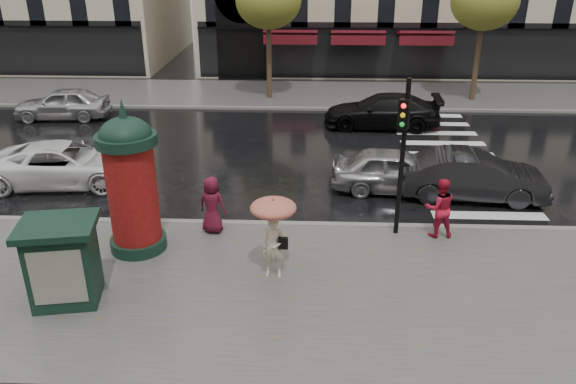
{
  "coord_description": "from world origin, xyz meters",
  "views": [
    {
      "loc": [
        0.24,
        -12.23,
        8.0
      ],
      "look_at": [
        -0.31,
        1.5,
        1.83
      ],
      "focal_mm": 35.0,
      "sensor_mm": 36.0,
      "label": 1
    }
  ],
  "objects_px": {
    "morris_column": "(131,181)",
    "newsstand": "(63,261)",
    "man_burgundy": "(212,205)",
    "car_black": "(382,111)",
    "woman_umbrella": "(274,225)",
    "car_silver": "(396,170)",
    "car_white": "(65,164)",
    "car_darkgrey": "(472,176)",
    "traffic_light": "(403,144)",
    "woman_red": "(440,208)",
    "car_far_silver": "(62,104)"
  },
  "relations": [
    {
      "from": "car_darkgrey",
      "to": "traffic_light",
      "type": "bearing_deg",
      "value": 140.14
    },
    {
      "from": "woman_red",
      "to": "man_burgundy",
      "type": "distance_m",
      "value": 6.56
    },
    {
      "from": "woman_red",
      "to": "car_darkgrey",
      "type": "xyz_separation_m",
      "value": [
        1.72,
        2.97,
        -0.21
      ]
    },
    {
      "from": "woman_umbrella",
      "to": "traffic_light",
      "type": "bearing_deg",
      "value": 35.06
    },
    {
      "from": "car_far_silver",
      "to": "car_black",
      "type": "bearing_deg",
      "value": 82.55
    },
    {
      "from": "morris_column",
      "to": "traffic_light",
      "type": "bearing_deg",
      "value": 8.67
    },
    {
      "from": "morris_column",
      "to": "car_black",
      "type": "distance_m",
      "value": 14.43
    },
    {
      "from": "car_silver",
      "to": "car_black",
      "type": "distance_m",
      "value": 7.35
    },
    {
      "from": "traffic_light",
      "to": "newsstand",
      "type": "bearing_deg",
      "value": -156.12
    },
    {
      "from": "traffic_light",
      "to": "car_white",
      "type": "height_order",
      "value": "traffic_light"
    },
    {
      "from": "car_darkgrey",
      "to": "man_burgundy",
      "type": "bearing_deg",
      "value": 114.89
    },
    {
      "from": "man_burgundy",
      "to": "car_white",
      "type": "height_order",
      "value": "man_burgundy"
    },
    {
      "from": "traffic_light",
      "to": "car_silver",
      "type": "relative_size",
      "value": 1.03
    },
    {
      "from": "woman_red",
      "to": "car_white",
      "type": "distance_m",
      "value": 12.97
    },
    {
      "from": "traffic_light",
      "to": "car_white",
      "type": "relative_size",
      "value": 0.85
    },
    {
      "from": "man_burgundy",
      "to": "car_silver",
      "type": "xyz_separation_m",
      "value": [
        5.81,
        3.47,
        -0.22
      ]
    },
    {
      "from": "woman_umbrella",
      "to": "woman_red",
      "type": "distance_m",
      "value": 5.21
    },
    {
      "from": "man_burgundy",
      "to": "newsstand",
      "type": "relative_size",
      "value": 0.83
    },
    {
      "from": "car_silver",
      "to": "car_black",
      "type": "relative_size",
      "value": 0.84
    },
    {
      "from": "newsstand",
      "to": "car_black",
      "type": "xyz_separation_m",
      "value": [
        9.03,
        14.42,
        -0.41
      ]
    },
    {
      "from": "woman_red",
      "to": "morris_column",
      "type": "xyz_separation_m",
      "value": [
        -8.49,
        -1.06,
        1.15
      ]
    },
    {
      "from": "traffic_light",
      "to": "car_far_silver",
      "type": "xyz_separation_m",
      "value": [
        -14.62,
        11.5,
        -2.14
      ]
    },
    {
      "from": "car_white",
      "to": "car_silver",
      "type": "bearing_deg",
      "value": -95.82
    },
    {
      "from": "woman_umbrella",
      "to": "car_black",
      "type": "height_order",
      "value": "woman_umbrella"
    },
    {
      "from": "woman_umbrella",
      "to": "car_silver",
      "type": "distance_m",
      "value": 7.03
    },
    {
      "from": "car_black",
      "to": "car_far_silver",
      "type": "bearing_deg",
      "value": -89.76
    },
    {
      "from": "morris_column",
      "to": "newsstand",
      "type": "bearing_deg",
      "value": -110.68
    },
    {
      "from": "morris_column",
      "to": "newsstand",
      "type": "xyz_separation_m",
      "value": [
        -0.96,
        -2.54,
        -0.98
      ]
    },
    {
      "from": "woman_umbrella",
      "to": "newsstand",
      "type": "relative_size",
      "value": 1.07
    },
    {
      "from": "woman_red",
      "to": "newsstand",
      "type": "bearing_deg",
      "value": 15.65
    },
    {
      "from": "newsstand",
      "to": "car_far_silver",
      "type": "distance_m",
      "value": 16.44
    },
    {
      "from": "man_burgundy",
      "to": "car_far_silver",
      "type": "height_order",
      "value": "man_burgundy"
    },
    {
      "from": "car_darkgrey",
      "to": "car_far_silver",
      "type": "relative_size",
      "value": 1.08
    },
    {
      "from": "traffic_light",
      "to": "car_silver",
      "type": "distance_m",
      "value": 4.06
    },
    {
      "from": "car_white",
      "to": "car_far_silver",
      "type": "height_order",
      "value": "car_far_silver"
    },
    {
      "from": "car_far_silver",
      "to": "man_burgundy",
      "type": "bearing_deg",
      "value": 33.99
    },
    {
      "from": "woman_red",
      "to": "traffic_light",
      "type": "xyz_separation_m",
      "value": [
        -1.2,
        0.05,
        1.89
      ]
    },
    {
      "from": "car_white",
      "to": "car_black",
      "type": "distance_m",
      "value": 14.01
    },
    {
      "from": "woman_red",
      "to": "man_burgundy",
      "type": "bearing_deg",
      "value": -5.22
    },
    {
      "from": "car_silver",
      "to": "car_far_silver",
      "type": "distance_m",
      "value": 17.1
    },
    {
      "from": "traffic_light",
      "to": "car_silver",
      "type": "height_order",
      "value": "traffic_light"
    },
    {
      "from": "man_burgundy",
      "to": "traffic_light",
      "type": "xyz_separation_m",
      "value": [
        5.36,
        0.05,
        1.92
      ]
    },
    {
      "from": "woman_red",
      "to": "car_far_silver",
      "type": "relative_size",
      "value": 0.4
    },
    {
      "from": "woman_red",
      "to": "car_black",
      "type": "xyz_separation_m",
      "value": [
        -0.42,
        10.81,
        -0.24
      ]
    },
    {
      "from": "woman_umbrella",
      "to": "car_white",
      "type": "height_order",
      "value": "woman_umbrella"
    },
    {
      "from": "car_far_silver",
      "to": "traffic_light",
      "type": "bearing_deg",
      "value": 47.09
    },
    {
      "from": "woman_umbrella",
      "to": "car_white",
      "type": "distance_m",
      "value": 9.89
    },
    {
      "from": "man_burgundy",
      "to": "car_black",
      "type": "bearing_deg",
      "value": -101.23
    },
    {
      "from": "morris_column",
      "to": "car_far_silver",
      "type": "xyz_separation_m",
      "value": [
        -7.33,
        12.61,
        -1.4
      ]
    },
    {
      "from": "traffic_light",
      "to": "car_white",
      "type": "bearing_deg",
      "value": 162.34
    }
  ]
}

